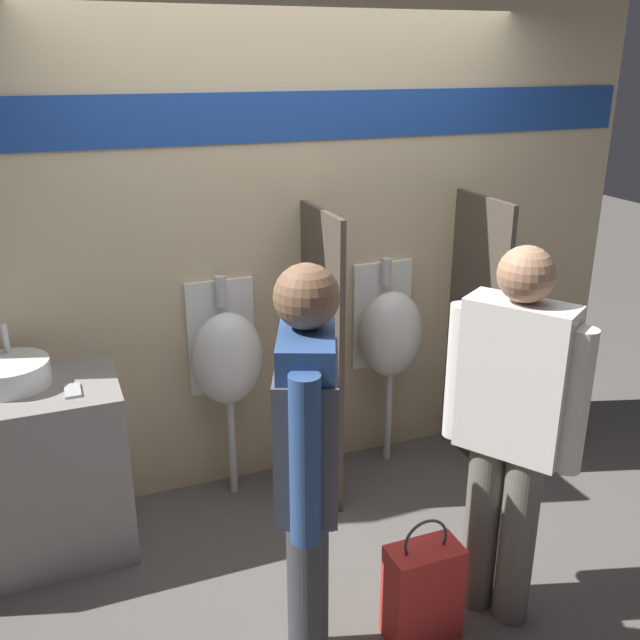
% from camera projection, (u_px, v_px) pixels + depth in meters
% --- Properties ---
extents(ground_plane, '(16.00, 16.00, 0.00)m').
position_uv_depth(ground_plane, '(332.00, 518.00, 3.74)').
color(ground_plane, '#5B5651').
extents(display_wall, '(4.10, 0.07, 2.70)m').
position_uv_depth(display_wall, '(290.00, 239.00, 3.79)').
color(display_wall, beige).
rests_on(display_wall, ground_plane).
extents(sink_counter, '(1.02, 0.57, 0.87)m').
position_uv_depth(sink_counter, '(14.00, 476.00, 3.32)').
color(sink_counter, gray).
rests_on(sink_counter, ground_plane).
extents(sink_basin, '(0.36, 0.36, 0.26)m').
position_uv_depth(sink_basin, '(9.00, 374.00, 3.22)').
color(sink_basin, white).
rests_on(sink_basin, sink_counter).
extents(cell_phone, '(0.07, 0.14, 0.01)m').
position_uv_depth(cell_phone, '(72.00, 391.00, 3.17)').
color(cell_phone, '#B7B7BC').
rests_on(cell_phone, sink_counter).
extents(divider_near_counter, '(0.03, 0.54, 1.57)m').
position_uv_depth(divider_near_counter, '(322.00, 357.00, 3.75)').
color(divider_near_counter, '#4C4238').
rests_on(divider_near_counter, ground_plane).
extents(divider_mid, '(0.03, 0.54, 1.57)m').
position_uv_depth(divider_mid, '(475.00, 333.00, 4.07)').
color(divider_mid, '#4C4238').
rests_on(divider_mid, ground_plane).
extents(urinal_near_counter, '(0.38, 0.27, 1.22)m').
position_uv_depth(urinal_near_counter, '(227.00, 358.00, 3.70)').
color(urinal_near_counter, silver).
rests_on(urinal_near_counter, ground_plane).
extents(urinal_far, '(0.38, 0.27, 1.22)m').
position_uv_depth(urinal_far, '(390.00, 333.00, 4.03)').
color(urinal_far, silver).
rests_on(urinal_far, ground_plane).
extents(toilet, '(0.37, 0.53, 0.81)m').
position_uv_depth(toilet, '(537.00, 401.00, 4.39)').
color(toilet, white).
rests_on(toilet, ground_plane).
extents(person_in_vest, '(0.36, 0.54, 1.66)m').
position_uv_depth(person_in_vest, '(308.00, 456.00, 2.48)').
color(person_in_vest, '#3D3D42').
rests_on(person_in_vest, ground_plane).
extents(person_with_lanyard, '(0.38, 0.49, 1.63)m').
position_uv_depth(person_with_lanyard, '(510.00, 426.00, 2.82)').
color(person_with_lanyard, '#666056').
rests_on(person_with_lanyard, ground_plane).
extents(shopping_bag, '(0.30, 0.17, 0.57)m').
position_uv_depth(shopping_bag, '(423.00, 592.00, 2.91)').
color(shopping_bag, red).
rests_on(shopping_bag, ground_plane).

